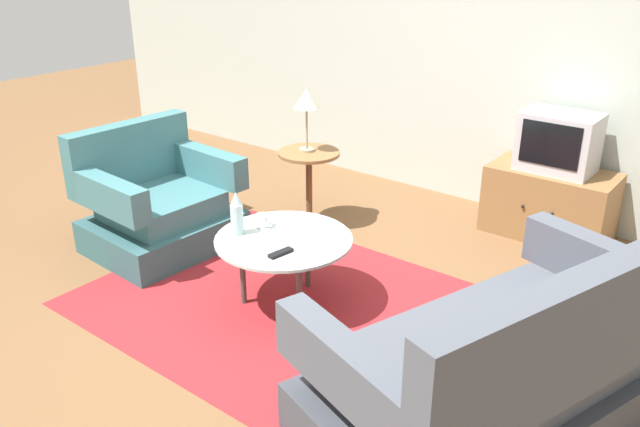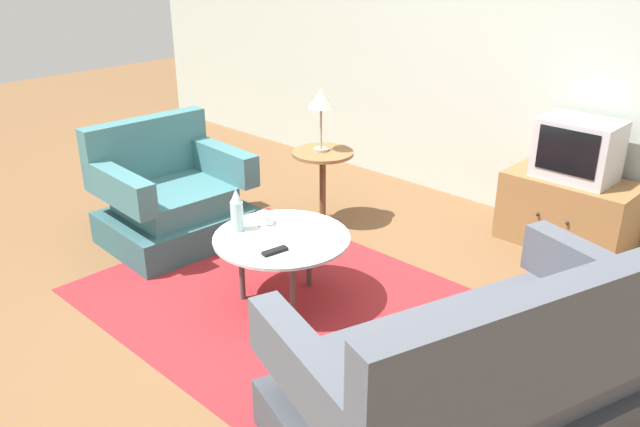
% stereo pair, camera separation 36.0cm
% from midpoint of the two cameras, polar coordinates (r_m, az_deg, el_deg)
% --- Properties ---
extents(ground_plane, '(16.00, 16.00, 0.00)m').
position_cam_midpoint_polar(ground_plane, '(3.96, -6.06, -9.36)').
color(ground_plane, brown).
extents(back_wall, '(9.00, 0.12, 2.70)m').
position_cam_midpoint_polar(back_wall, '(5.48, 12.40, 14.62)').
color(back_wall, '#B2BCB2').
rests_on(back_wall, ground).
extents(area_rug, '(2.40, 1.91, 0.00)m').
position_cam_midpoint_polar(area_rug, '(4.13, -5.60, -7.87)').
color(area_rug, maroon).
rests_on(area_rug, ground).
extents(armchair, '(0.87, 1.03, 0.88)m').
position_cam_midpoint_polar(armchair, '(4.92, -16.18, 0.59)').
color(armchair, '#325C60').
rests_on(armchair, ground).
extents(couch, '(1.47, 1.99, 0.96)m').
position_cam_midpoint_polar(couch, '(3.12, 12.71, -13.16)').
color(couch, '#3E424B').
rests_on(couch, ground).
extents(coffee_table, '(0.84, 0.84, 0.45)m').
position_cam_midpoint_polar(coffee_table, '(3.93, -5.85, -2.68)').
color(coffee_table, '#B2C6C1').
rests_on(coffee_table, ground).
extents(side_table, '(0.48, 0.48, 0.60)m').
position_cam_midpoint_polar(side_table, '(5.05, -3.02, 3.59)').
color(side_table, olive).
rests_on(side_table, ground).
extents(tv_stand, '(0.91, 0.51, 0.52)m').
position_cam_midpoint_polar(tv_stand, '(5.14, 17.66, 0.87)').
color(tv_stand, olive).
rests_on(tv_stand, ground).
extents(television, '(0.53, 0.39, 0.43)m').
position_cam_midpoint_polar(television, '(5.00, 18.35, 5.97)').
color(television, '#B7B7BC').
rests_on(television, tv_stand).
extents(table_lamp, '(0.20, 0.20, 0.48)m').
position_cam_midpoint_polar(table_lamp, '(4.91, -3.33, 9.79)').
color(table_lamp, '#9E937A').
rests_on(table_lamp, side_table).
extents(vase, '(0.08, 0.08, 0.27)m').
position_cam_midpoint_polar(vase, '(3.96, -9.94, -0.08)').
color(vase, silver).
rests_on(vase, coffee_table).
extents(mug, '(0.13, 0.09, 0.08)m').
position_cam_midpoint_polar(mug, '(4.06, -7.59, -0.68)').
color(mug, white).
rests_on(mug, coffee_table).
extents(tv_remote_dark, '(0.07, 0.16, 0.02)m').
position_cam_midpoint_polar(tv_remote_dark, '(3.72, -6.26, -3.53)').
color(tv_remote_dark, black).
rests_on(tv_remote_dark, coffee_table).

